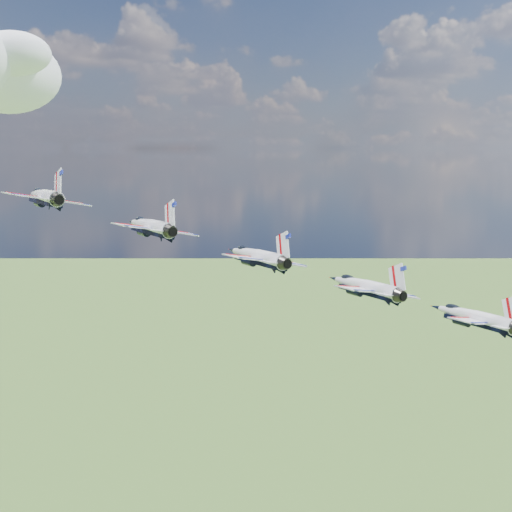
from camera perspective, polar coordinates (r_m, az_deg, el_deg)
jet_0 at (r=84.04m, az=-16.62°, el=4.59°), size 10.25×13.76×5.51m
jet_1 at (r=80.86m, az=-8.53°, el=2.38°), size 10.25×13.76×5.51m
jet_2 at (r=79.52m, az=0.00°, el=-0.00°), size 10.25×13.76×5.51m
jet_3 at (r=80.12m, az=8.61°, el=-2.41°), size 10.25×13.76×5.51m
jet_4 at (r=82.61m, az=16.92°, el=-4.67°), size 10.25×13.76×5.51m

